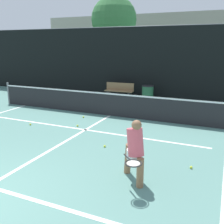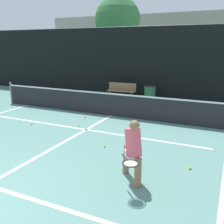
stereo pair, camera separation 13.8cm
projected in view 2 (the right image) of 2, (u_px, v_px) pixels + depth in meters
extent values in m
cube|color=white|center=(86.00, 130.00, 9.07)|extent=(8.25, 0.10, 0.01)
cube|color=white|center=(69.00, 139.00, 8.18)|extent=(0.10, 6.13, 0.01)
cylinder|color=slate|center=(11.00, 93.00, 12.99)|extent=(0.09, 0.09, 1.07)
cube|color=#232326|center=(111.00, 104.00, 10.74)|extent=(11.00, 0.02, 0.95)
cube|color=white|center=(111.00, 94.00, 10.63)|extent=(11.00, 0.03, 0.06)
cube|color=black|center=(144.00, 63.00, 14.00)|extent=(24.00, 0.06, 3.76)
cylinder|color=slate|center=(145.00, 26.00, 13.52)|extent=(24.00, 0.04, 0.04)
cylinder|color=#8C6042|center=(138.00, 173.00, 5.34)|extent=(0.15, 0.15, 0.64)
cylinder|color=#8C6042|center=(126.00, 159.00, 5.90)|extent=(0.28, 0.28, 0.74)
cylinder|color=white|center=(132.00, 154.00, 5.56)|extent=(0.31, 0.31, 0.19)
cylinder|color=#E55966|center=(133.00, 142.00, 5.44)|extent=(0.42, 0.42, 0.67)
sphere|color=#8C6042|center=(134.00, 125.00, 5.30)|extent=(0.21, 0.21, 0.21)
cylinder|color=#262628|center=(125.00, 157.00, 5.29)|extent=(0.23, 0.24, 0.03)
torus|color=#262628|center=(131.00, 163.00, 5.01)|extent=(0.48, 0.48, 0.02)
cylinder|color=beige|center=(131.00, 163.00, 5.01)|extent=(0.37, 0.37, 0.01)
sphere|color=#D1E033|center=(104.00, 146.00, 7.51)|extent=(0.07, 0.07, 0.07)
sphere|color=#D1E033|center=(135.00, 123.00, 9.70)|extent=(0.07, 0.07, 0.07)
sphere|color=#D1E033|center=(85.00, 117.00, 10.55)|extent=(0.07, 0.07, 0.07)
sphere|color=#D1E033|center=(190.00, 168.00, 6.18)|extent=(0.07, 0.07, 0.07)
sphere|color=#D1E033|center=(32.00, 124.00, 9.62)|extent=(0.07, 0.07, 0.07)
sphere|color=#D1E033|center=(78.00, 125.00, 9.43)|extent=(0.07, 0.07, 0.07)
cube|color=olive|center=(121.00, 91.00, 14.05)|extent=(1.57, 0.44, 0.04)
cube|color=olive|center=(122.00, 87.00, 14.16)|extent=(1.55, 0.12, 0.42)
cube|color=#333338|center=(111.00, 94.00, 14.33)|extent=(0.06, 0.32, 0.44)
cube|color=#333338|center=(132.00, 96.00, 13.88)|extent=(0.06, 0.32, 0.44)
cylinder|color=#28603D|center=(150.00, 94.00, 13.47)|extent=(0.59, 0.59, 0.79)
cylinder|color=black|center=(150.00, 86.00, 13.37)|extent=(0.62, 0.62, 0.04)
cube|color=#B7B7BC|center=(112.00, 79.00, 18.70)|extent=(1.90, 4.09, 0.89)
cube|color=#1E2328|center=(111.00, 69.00, 18.34)|extent=(1.59, 2.45, 0.59)
cylinder|color=black|center=(130.00, 80.00, 19.53)|extent=(0.18, 0.60, 0.60)
cylinder|color=black|center=(115.00, 85.00, 17.24)|extent=(0.18, 0.60, 0.60)
cylinder|color=brown|center=(98.00, 57.00, 24.69)|extent=(0.28, 0.28, 3.46)
ellipsoid|color=#28562D|center=(97.00, 34.00, 24.17)|extent=(3.81, 3.81, 0.90)
cylinder|color=brown|center=(117.00, 56.00, 23.78)|extent=(0.28, 0.28, 3.61)
sphere|color=#38753D|center=(118.00, 19.00, 22.98)|extent=(3.98, 3.98, 3.98)
cube|color=gray|center=(195.00, 42.00, 29.13)|extent=(36.00, 2.40, 6.25)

